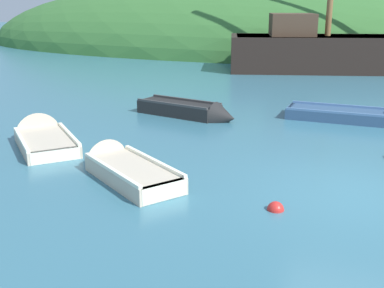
{
  "coord_description": "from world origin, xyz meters",
  "views": [
    {
      "loc": [
        -0.08,
        -8.98,
        3.53
      ],
      "look_at": [
        -3.69,
        1.13,
        0.32
      ],
      "focal_mm": 44.95,
      "sensor_mm": 36.0,
      "label": 1
    }
  ],
  "objects_px": {
    "rowboat_outer_right": "(122,170)",
    "buoy_red": "(276,210)",
    "rowboat_portside": "(190,112)",
    "rowboat_center": "(363,119)",
    "rowboat_outer_left": "(43,140)",
    "sailing_ship": "(364,58)"
  },
  "relations": [
    {
      "from": "rowboat_outer_right",
      "to": "buoy_red",
      "type": "relative_size",
      "value": 10.16
    },
    {
      "from": "rowboat_portside",
      "to": "rowboat_center",
      "type": "bearing_deg",
      "value": 26.01
    },
    {
      "from": "buoy_red",
      "to": "rowboat_portside",
      "type": "bearing_deg",
      "value": 121.82
    },
    {
      "from": "rowboat_outer_left",
      "to": "rowboat_center",
      "type": "height_order",
      "value": "rowboat_outer_left"
    },
    {
      "from": "buoy_red",
      "to": "rowboat_outer_right",
      "type": "bearing_deg",
      "value": 168.48
    },
    {
      "from": "sailing_ship",
      "to": "rowboat_portside",
      "type": "height_order",
      "value": "sailing_ship"
    },
    {
      "from": "rowboat_outer_right",
      "to": "rowboat_portside",
      "type": "height_order",
      "value": "rowboat_outer_right"
    },
    {
      "from": "sailing_ship",
      "to": "rowboat_outer_right",
      "type": "xyz_separation_m",
      "value": [
        -4.55,
        -18.06,
        -0.59
      ]
    },
    {
      "from": "rowboat_outer_right",
      "to": "rowboat_portside",
      "type": "bearing_deg",
      "value": -50.1
    },
    {
      "from": "sailing_ship",
      "to": "rowboat_outer_left",
      "type": "distance_m",
      "value": 18.31
    },
    {
      "from": "sailing_ship",
      "to": "rowboat_center",
      "type": "relative_size",
      "value": 4.18
    },
    {
      "from": "rowboat_center",
      "to": "buoy_red",
      "type": "distance_m",
      "value": 7.41
    },
    {
      "from": "rowboat_center",
      "to": "rowboat_outer_right",
      "type": "xyz_separation_m",
      "value": [
        -4.72,
        -6.59,
        0.01
      ]
    },
    {
      "from": "rowboat_outer_left",
      "to": "rowboat_outer_right",
      "type": "height_order",
      "value": "rowboat_outer_left"
    },
    {
      "from": "rowboat_portside",
      "to": "buoy_red",
      "type": "bearing_deg",
      "value": -44.65
    },
    {
      "from": "rowboat_outer_left",
      "to": "buoy_red",
      "type": "bearing_deg",
      "value": -154.06
    },
    {
      "from": "sailing_ship",
      "to": "buoy_red",
      "type": "distance_m",
      "value": 18.79
    },
    {
      "from": "rowboat_outer_left",
      "to": "rowboat_portside",
      "type": "distance_m",
      "value": 4.8
    },
    {
      "from": "sailing_ship",
      "to": "buoy_red",
      "type": "xyz_separation_m",
      "value": [
        -1.19,
        -18.74,
        -0.7
      ]
    },
    {
      "from": "rowboat_outer_right",
      "to": "rowboat_portside",
      "type": "distance_m",
      "value": 5.47
    },
    {
      "from": "sailing_ship",
      "to": "rowboat_outer_right",
      "type": "distance_m",
      "value": 18.63
    },
    {
      "from": "rowboat_outer_left",
      "to": "rowboat_outer_right",
      "type": "xyz_separation_m",
      "value": [
        3.03,
        -1.4,
        0.02
      ]
    }
  ]
}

